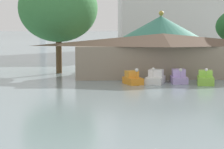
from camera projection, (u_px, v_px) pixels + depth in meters
pedal_boat_orange at (133, 79)px, 40.34m from camera, size 2.00×2.63×1.68m
pedal_boat_white at (155, 78)px, 41.03m from camera, size 2.55×3.36×1.72m
pedal_boat_lavender at (179, 77)px, 41.41m from camera, size 1.78×2.87×1.60m
pedal_boat_lime at (205, 79)px, 40.22m from camera, size 2.17×3.04×1.72m
boathouse at (163, 54)px, 46.04m from camera, size 21.37×6.62×5.00m
green_roof_pavilion at (161, 39)px, 55.53m from camera, size 12.03×12.03×7.98m
shoreline_tree_mid at (58, 8)px, 49.28m from camera, size 9.71×9.71×12.18m
background_building_block at (168, 3)px, 102.33m from camera, size 25.05×14.67×24.21m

